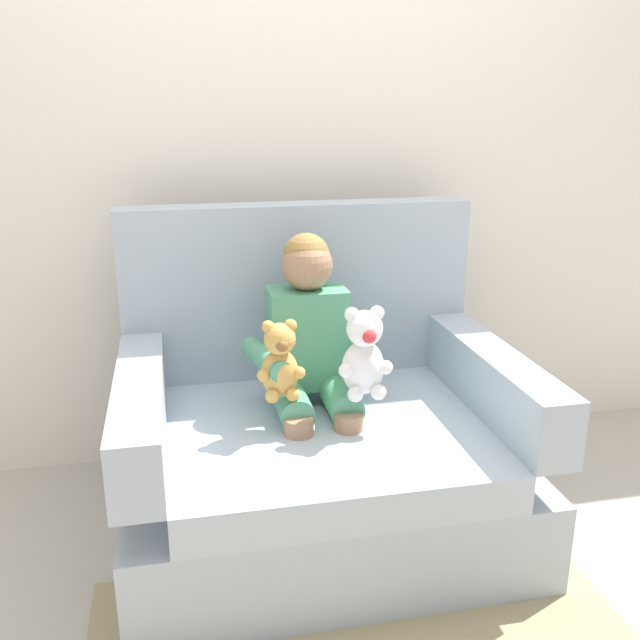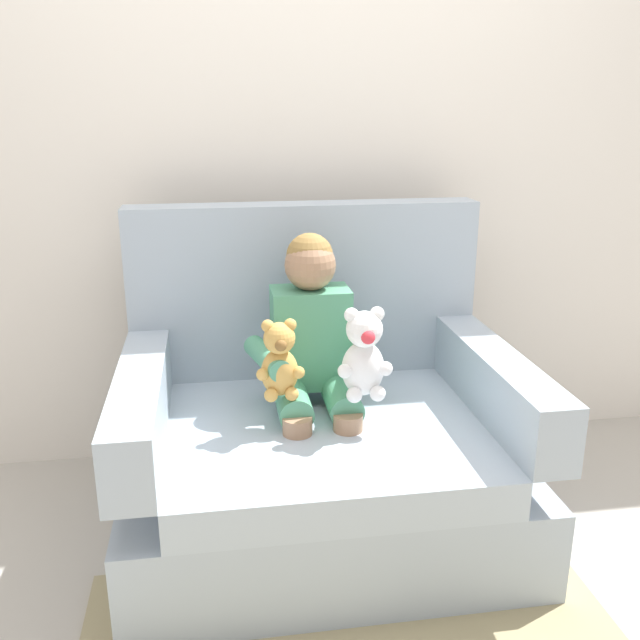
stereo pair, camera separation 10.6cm
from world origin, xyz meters
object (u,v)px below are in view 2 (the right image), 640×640
at_px(plush_honey, 280,361).
at_px(seated_child, 313,348).
at_px(armchair, 320,438).
at_px(plush_white, 364,356).

bearing_deg(plush_honey, seated_child, 67.27).
bearing_deg(armchair, plush_white, -53.70).
bearing_deg(plush_white, seated_child, 130.53).
height_order(armchair, seated_child, armchair).
bearing_deg(plush_white, plush_honey, 176.76).
xyz_separation_m(seated_child, plush_honey, (-0.13, -0.14, 0.01)).
relative_size(seated_child, plush_white, 2.85).
xyz_separation_m(plush_honey, plush_white, (0.26, -0.04, 0.02)).
relative_size(plush_honey, plush_white, 0.87).
height_order(plush_honey, plush_white, plush_white).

